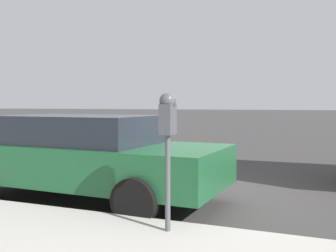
# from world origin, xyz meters

# --- Properties ---
(ground_plane) EXTENTS (220.00, 220.00, 0.00)m
(ground_plane) POSITION_xyz_m (0.00, 0.00, 0.00)
(ground_plane) COLOR #3D3A3A
(parking_meter) EXTENTS (0.21, 0.19, 1.56)m
(parking_meter) POSITION_xyz_m (-2.58, -0.12, 1.35)
(parking_meter) COLOR #4C5156
(parking_meter) RESTS_ON sidewalk
(car_green) EXTENTS (2.20, 4.63, 1.40)m
(car_green) POSITION_xyz_m (-1.13, 1.96, 0.75)
(car_green) COLOR #1E5B33
(car_green) RESTS_ON ground_plane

